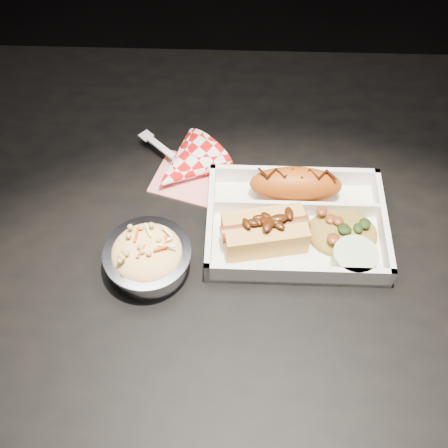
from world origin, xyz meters
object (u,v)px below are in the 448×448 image
Objects in this scene: food_tray at (295,226)px; napkin_fork at (185,168)px; fried_pastry at (296,185)px; hotdog at (265,231)px; dining_table at (275,258)px; foil_coleslaw_cup at (148,256)px.

napkin_fork is at bearing 149.09° from food_tray.
hotdog is at bearing -118.85° from fried_pastry.
fried_pastry is at bearing 28.26° from napkin_fork.
dining_table is at bearing 46.11° from hotdog.
dining_table is at bearing 24.11° from foil_coleslaw_cup.
foil_coleslaw_cup is 0.76× the size of napkin_fork.
napkin_fork is (0.04, 0.17, -0.01)m from foil_coleslaw_cup.
food_tray is at bearing -24.32° from dining_table.
dining_table is 8.95× the size of fried_pastry.
napkin_fork is at bearing 165.11° from fried_pastry.
food_tray is 1.87× the size of fried_pastry.
food_tray is 2.13× the size of foil_coleslaw_cup.
food_tray is 0.19m from napkin_fork.
napkin_fork is (-0.14, 0.09, 0.11)m from dining_table.
hotdog is (-0.05, -0.08, -0.00)m from fried_pastry.
foil_coleslaw_cup is at bearing -175.21° from hotdog.
fried_pastry is at bearing 32.04° from foil_coleslaw_cup.
hotdog and foil_coleslaw_cup have the same top height.
napkin_fork is at bearing 77.96° from foil_coleslaw_cup.
dining_table is 10.22× the size of foil_coleslaw_cup.
hotdog reaches higher than fried_pastry.
fried_pastry is (0.02, 0.05, 0.12)m from dining_table.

